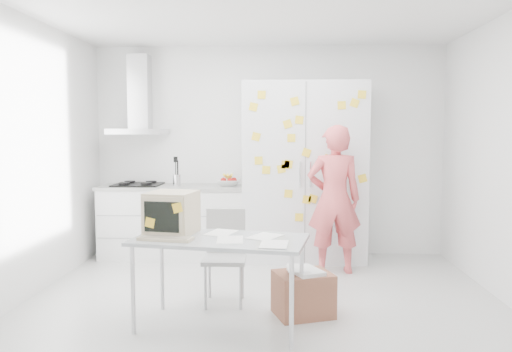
{
  "coord_description": "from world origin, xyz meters",
  "views": [
    {
      "loc": [
        0.16,
        -4.51,
        1.59
      ],
      "look_at": [
        -0.1,
        0.8,
        1.12
      ],
      "focal_mm": 35.0,
      "sensor_mm": 36.0,
      "label": 1
    }
  ],
  "objects_px": {
    "person": "(334,199)",
    "chair": "(225,250)",
    "cardboard_box": "(303,293)",
    "desk": "(189,225)"
  },
  "relations": [
    {
      "from": "person",
      "to": "chair",
      "type": "relative_size",
      "value": 1.93
    },
    {
      "from": "chair",
      "to": "cardboard_box",
      "type": "bearing_deg",
      "value": -26.22
    },
    {
      "from": "desk",
      "to": "cardboard_box",
      "type": "relative_size",
      "value": 2.58
    },
    {
      "from": "chair",
      "to": "desk",
      "type": "bearing_deg",
      "value": -115.03
    },
    {
      "from": "person",
      "to": "chair",
      "type": "bearing_deg",
      "value": 39.7
    },
    {
      "from": "person",
      "to": "chair",
      "type": "distance_m",
      "value": 1.57
    },
    {
      "from": "desk",
      "to": "person",
      "type": "bearing_deg",
      "value": 59.1
    },
    {
      "from": "person",
      "to": "desk",
      "type": "bearing_deg",
      "value": 46.25
    },
    {
      "from": "person",
      "to": "cardboard_box",
      "type": "distance_m",
      "value": 1.57
    },
    {
      "from": "desk",
      "to": "chair",
      "type": "distance_m",
      "value": 0.69
    }
  ]
}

